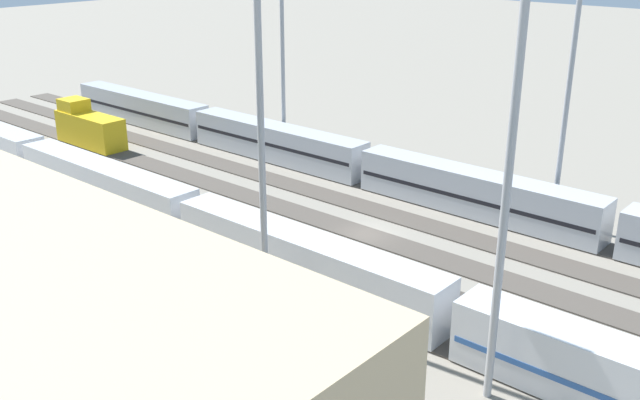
{
  "coord_description": "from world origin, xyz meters",
  "views": [
    {
      "loc": [
        -32.78,
        43.54,
        23.58
      ],
      "look_at": [
        3.86,
        1.22,
        2.5
      ],
      "focal_mm": 40.43,
      "sensor_mm": 36.0,
      "label": 1
    }
  ],
  "objects_px": {
    "train_on_track_4": "(304,260)",
    "train_on_track_0": "(366,165)",
    "train_on_track_2": "(89,127)",
    "light_mast_1": "(258,27)",
    "light_mast_3": "(520,57)",
    "light_mast_0": "(577,22)"
  },
  "relations": [
    {
      "from": "train_on_track_0",
      "to": "light_mast_1",
      "type": "height_order",
      "value": "light_mast_1"
    },
    {
      "from": "train_on_track_0",
      "to": "light_mast_3",
      "type": "relative_size",
      "value": 3.33
    },
    {
      "from": "light_mast_0",
      "to": "light_mast_3",
      "type": "distance_m",
      "value": 26.78
    },
    {
      "from": "train_on_track_2",
      "to": "light_mast_0",
      "type": "bearing_deg",
      "value": -165.99
    },
    {
      "from": "train_on_track_2",
      "to": "light_mast_1",
      "type": "relative_size",
      "value": 0.35
    },
    {
      "from": "train_on_track_2",
      "to": "light_mast_1",
      "type": "distance_m",
      "value": 47.22
    },
    {
      "from": "train_on_track_4",
      "to": "light_mast_1",
      "type": "relative_size",
      "value": 4.14
    },
    {
      "from": "train_on_track_2",
      "to": "light_mast_3",
      "type": "distance_m",
      "value": 61.98
    },
    {
      "from": "train_on_track_4",
      "to": "train_on_track_0",
      "type": "distance_m",
      "value": 22.31
    },
    {
      "from": "light_mast_1",
      "to": "light_mast_3",
      "type": "xyz_separation_m",
      "value": [
        -16.2,
        -0.62,
        -0.09
      ]
    },
    {
      "from": "train_on_track_2",
      "to": "train_on_track_4",
      "type": "bearing_deg",
      "value": 166.75
    },
    {
      "from": "train_on_track_4",
      "to": "light_mast_1",
      "type": "xyz_separation_m",
      "value": [
        0.2,
        3.56,
        16.26
      ]
    },
    {
      "from": "train_on_track_4",
      "to": "light_mast_0",
      "type": "xyz_separation_m",
      "value": [
        -8.26,
        -22.66,
        14.85
      ]
    },
    {
      "from": "train_on_track_0",
      "to": "light_mast_1",
      "type": "relative_size",
      "value": 3.31
    },
    {
      "from": "train_on_track_4",
      "to": "light_mast_3",
      "type": "height_order",
      "value": "light_mast_3"
    },
    {
      "from": "train_on_track_4",
      "to": "light_mast_1",
      "type": "bearing_deg",
      "value": 86.75
    },
    {
      "from": "train_on_track_0",
      "to": "light_mast_3",
      "type": "distance_m",
      "value": 38.18
    },
    {
      "from": "train_on_track_2",
      "to": "light_mast_0",
      "type": "xyz_separation_m",
      "value": [
        -50.73,
        -12.66,
        14.7
      ]
    },
    {
      "from": "light_mast_3",
      "to": "train_on_track_4",
      "type": "bearing_deg",
      "value": -10.42
    },
    {
      "from": "train_on_track_4",
      "to": "train_on_track_0",
      "type": "xyz_separation_m",
      "value": [
        9.89,
        -20.0,
        0.01
      ]
    },
    {
      "from": "train_on_track_0",
      "to": "train_on_track_2",
      "type": "bearing_deg",
      "value": 17.07
    },
    {
      "from": "train_on_track_4",
      "to": "train_on_track_0",
      "type": "height_order",
      "value": "same"
    }
  ]
}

